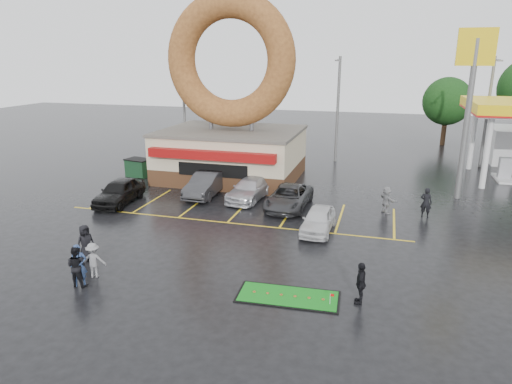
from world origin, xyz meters
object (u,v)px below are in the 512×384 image
(car_black, at_px, (119,192))
(person_blue, at_px, (79,265))
(shell_sign, at_px, (472,83))
(car_white, at_px, (318,220))
(person_cameraman, at_px, (361,283))
(streetlight_right, at_px, (488,110))
(car_dgrey, at_px, (206,184))
(donut_shop, at_px, (231,119))
(dumpster, at_px, (139,168))
(streetlight_left, at_px, (184,104))
(car_silver, at_px, (249,189))
(putting_green, at_px, (288,296))
(streetlight_mid, at_px, (338,107))
(car_grey, at_px, (289,197))

(car_black, height_order, person_blue, person_blue)
(shell_sign, height_order, car_white, shell_sign)
(car_white, bearing_deg, person_cameraman, -67.69)
(shell_sign, xyz_separation_m, person_cameraman, (-5.30, -15.43, -6.55))
(streetlight_right, xyz_separation_m, car_dgrey, (-19.10, -13.92, -4.01))
(donut_shop, xyz_separation_m, dumpster, (-7.05, -1.63, -3.81))
(streetlight_left, relative_size, car_white, 2.39)
(car_silver, bearing_deg, putting_green, -60.10)
(shell_sign, distance_m, streetlight_right, 10.68)
(car_dgrey, xyz_separation_m, person_cameraman, (10.80, -11.43, 0.06))
(streetlight_mid, xyz_separation_m, dumpster, (-14.05, -9.58, -4.13))
(car_dgrey, bearing_deg, car_grey, -9.53)
(shell_sign, xyz_separation_m, car_black, (-20.72, -7.12, -6.60))
(streetlight_mid, xyz_separation_m, person_cameraman, (3.70, -24.35, -3.95))
(shell_sign, height_order, car_silver, shell_sign)
(donut_shop, distance_m, streetlight_mid, 10.59)
(car_black, relative_size, dumpster, 2.52)
(putting_green, bearing_deg, car_black, 145.84)
(streetlight_mid, relative_size, person_blue, 5.14)
(shell_sign, relative_size, person_blue, 6.05)
(car_white, xyz_separation_m, putting_green, (-0.06, -7.26, -0.61))
(car_silver, height_order, person_blue, person_blue)
(dumpster, bearing_deg, shell_sign, 14.17)
(car_grey, bearing_deg, putting_green, -75.58)
(dumpster, bearing_deg, car_white, -14.86)
(car_grey, bearing_deg, shell_sign, 28.56)
(shell_sign, bearing_deg, person_blue, -133.56)
(streetlight_mid, xyz_separation_m, car_silver, (-4.08, -12.92, -4.11))
(shell_sign, distance_m, dumpster, 24.02)
(car_dgrey, height_order, car_white, car_dgrey)
(person_cameraman, distance_m, dumpster, 23.09)
(streetlight_left, bearing_deg, car_black, -81.37)
(dumpster, relative_size, putting_green, 0.45)
(streetlight_right, height_order, car_dgrey, streetlight_right)
(shell_sign, relative_size, car_dgrey, 2.27)
(car_grey, xyz_separation_m, car_white, (2.32, -3.49, -0.03))
(streetlight_left, relative_size, putting_green, 2.23)
(streetlight_mid, height_order, car_white, streetlight_mid)
(car_silver, distance_m, car_grey, 3.01)
(car_silver, xyz_separation_m, dumpster, (-9.98, 3.34, -0.02))
(streetlight_mid, bearing_deg, streetlight_right, 4.76)
(shell_sign, distance_m, car_dgrey, 17.86)
(donut_shop, xyz_separation_m, person_blue, (-0.29, -18.10, -3.59))
(streetlight_right, xyz_separation_m, car_silver, (-16.08, -13.92, -4.11))
(car_silver, height_order, car_grey, car_grey)
(donut_shop, height_order, putting_green, donut_shop)
(donut_shop, relative_size, shell_sign, 1.27)
(putting_green, bearing_deg, car_grey, 101.90)
(shell_sign, distance_m, car_white, 13.43)
(dumpster, bearing_deg, streetlight_left, 102.19)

